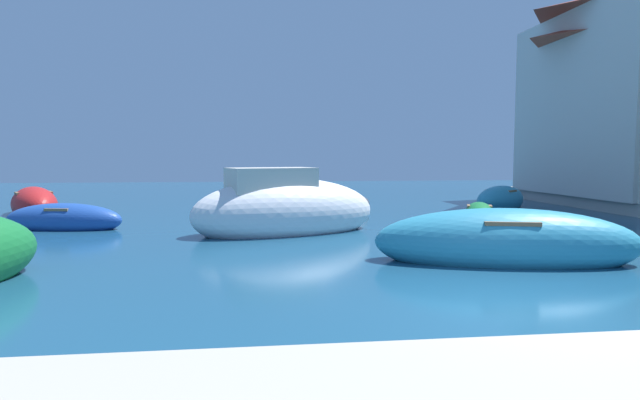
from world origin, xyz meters
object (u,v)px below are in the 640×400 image
at_px(waterfront_building_annex, 625,104).
at_px(moored_boat_4, 34,205).
at_px(moored_boat_9, 64,220).
at_px(waterfront_building_far, 633,90).
at_px(moored_boat_2, 332,203).
at_px(moored_boat_5, 505,243).
at_px(moored_boat_1, 285,211).
at_px(moored_boat_3, 479,215).
at_px(moored_boat_8, 501,200).

bearing_deg(waterfront_building_annex, moored_boat_4, -177.00).
xyz_separation_m(moored_boat_9, waterfront_building_far, (22.56, 5.22, 4.85)).
xyz_separation_m(moored_boat_2, moored_boat_5, (2.03, -11.33, 0.11)).
bearing_deg(waterfront_building_annex, moored_boat_1, -155.64).
distance_m(moored_boat_2, moored_boat_3, 6.50).
height_order(moored_boat_8, waterfront_building_far, waterfront_building_far).
relative_size(moored_boat_8, moored_boat_9, 0.97).
relative_size(moored_boat_5, waterfront_building_far, 0.59).
bearing_deg(waterfront_building_far, moored_boat_2, -178.29).
bearing_deg(moored_boat_8, waterfront_building_annex, 147.80).
bearing_deg(moored_boat_9, waterfront_building_annex, -155.67).
distance_m(moored_boat_4, moored_boat_5, 17.35).
xyz_separation_m(moored_boat_4, moored_boat_9, (2.54, -4.36, -0.10)).
bearing_deg(moored_boat_8, moored_boat_4, -40.45).
bearing_deg(moored_boat_3, moored_boat_2, 61.88).
relative_size(moored_boat_3, moored_boat_4, 0.81).
distance_m(moored_boat_1, waterfront_building_annex, 17.90).
xyz_separation_m(moored_boat_4, moored_boat_8, (18.78, 0.30, -0.04)).
xyz_separation_m(moored_boat_3, waterfront_building_far, (9.34, 5.32, 4.89)).
bearing_deg(moored_boat_5, moored_boat_3, -95.31).
xyz_separation_m(moored_boat_5, waterfront_building_annex, (11.57, 12.18, 4.16)).
xyz_separation_m(moored_boat_4, waterfront_building_annex, (25.09, 1.31, 4.19)).
bearing_deg(waterfront_building_far, moored_boat_1, -157.00).
bearing_deg(moored_boat_8, moored_boat_5, 23.43).
distance_m(moored_boat_8, waterfront_building_far, 7.95).
bearing_deg(moored_boat_2, waterfront_building_annex, 25.83).
height_order(waterfront_building_annex, waterfront_building_far, waterfront_building_far).
xyz_separation_m(moored_boat_1, moored_boat_4, (-9.18, 5.89, -0.26)).
bearing_deg(moored_boat_4, waterfront_building_far, -117.17).
xyz_separation_m(moored_boat_1, moored_boat_8, (9.60, 6.19, -0.30)).
bearing_deg(moored_boat_1, waterfront_building_far, 4.23).
height_order(moored_boat_2, waterfront_building_far, waterfront_building_far).
height_order(moored_boat_1, moored_boat_4, moored_boat_1).
relative_size(moored_boat_1, waterfront_building_annex, 0.70).
bearing_deg(moored_boat_2, moored_boat_4, -155.49).
distance_m(moored_boat_1, moored_boat_8, 11.42).
bearing_deg(waterfront_building_far, moored_boat_8, -174.86).
height_order(moored_boat_4, waterfront_building_annex, waterfront_building_annex).
distance_m(moored_boat_4, waterfront_building_annex, 25.48).
distance_m(moored_boat_4, moored_boat_8, 18.78).
bearing_deg(waterfront_building_annex, moored_boat_5, -133.53).
bearing_deg(moored_boat_3, moored_boat_9, 110.56).
relative_size(moored_boat_5, moored_boat_9, 1.51).
distance_m(moored_boat_3, moored_boat_8, 5.64).
height_order(moored_boat_2, moored_boat_3, moored_boat_2).
height_order(moored_boat_4, moored_boat_5, moored_boat_5).
bearing_deg(waterfront_building_annex, moored_boat_2, -176.40).
relative_size(moored_boat_2, moored_boat_4, 0.85).
distance_m(moored_boat_3, waterfront_building_annex, 11.80).
distance_m(moored_boat_2, waterfront_building_annex, 14.28).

